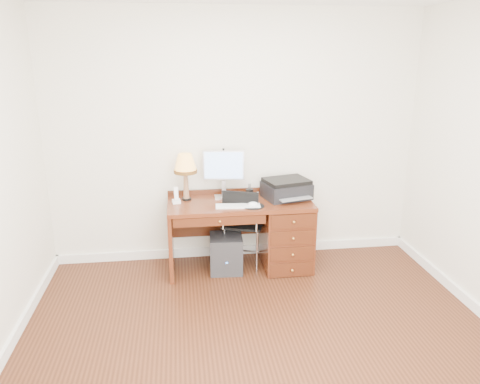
{
  "coord_description": "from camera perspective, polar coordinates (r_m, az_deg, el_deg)",
  "views": [
    {
      "loc": [
        -0.61,
        -3.19,
        2.28
      ],
      "look_at": [
        -0.03,
        1.2,
        0.92
      ],
      "focal_mm": 35.0,
      "sensor_mm": 36.0,
      "label": 1
    }
  ],
  "objects": [
    {
      "name": "leg_lamp",
      "position": [
        4.87,
        -6.68,
        3.13
      ],
      "size": [
        0.24,
        0.24,
        0.49
      ],
      "color": "black",
      "rests_on": "desk"
    },
    {
      "name": "monitor",
      "position": [
        4.95,
        -2.05,
        2.96
      ],
      "size": [
        0.44,
        0.17,
        0.51
      ],
      "rotation": [
        0.0,
        0.0,
        -0.14
      ],
      "color": "silver",
      "rests_on": "desk"
    },
    {
      "name": "room_shell",
      "position": [
        4.47,
        1.31,
        -12.83
      ],
      "size": [
        4.0,
        4.0,
        4.0
      ],
      "color": "silver",
      "rests_on": "ground"
    },
    {
      "name": "ground",
      "position": [
        3.97,
        2.78,
        -17.97
      ],
      "size": [
        4.0,
        4.0,
        0.0
      ],
      "primitive_type": "plane",
      "color": "#35180C",
      "rests_on": "ground"
    },
    {
      "name": "chair",
      "position": [
        4.99,
        0.57,
        -3.35
      ],
      "size": [
        0.53,
        0.53,
        0.88
      ],
      "rotation": [
        0.0,
        0.0,
        -0.33
      ],
      "color": "black",
      "rests_on": "ground"
    },
    {
      "name": "printer",
      "position": [
        4.99,
        5.67,
        0.42
      ],
      "size": [
        0.54,
        0.46,
        0.21
      ],
      "rotation": [
        0.0,
        0.0,
        0.25
      ],
      "color": "black",
      "rests_on": "desk"
    },
    {
      "name": "pen_cup",
      "position": [
        4.97,
        1.16,
        -0.21
      ],
      "size": [
        0.08,
        0.08,
        0.1
      ],
      "primitive_type": "cylinder",
      "color": "black",
      "rests_on": "desk"
    },
    {
      "name": "mouse_pad",
      "position": [
        4.73,
        1.58,
        -1.6
      ],
      "size": [
        0.23,
        0.23,
        0.05
      ],
      "color": "black",
      "rests_on": "desk"
    },
    {
      "name": "desk",
      "position": [
        5.05,
        3.62,
        -4.63
      ],
      "size": [
        1.5,
        0.67,
        0.75
      ],
      "color": "#5C2613",
      "rests_on": "ground"
    },
    {
      "name": "equipment_box",
      "position": [
        5.0,
        -1.71,
        -7.49
      ],
      "size": [
        0.36,
        0.36,
        0.39
      ],
      "primitive_type": "cube",
      "rotation": [
        0.0,
        0.0,
        -0.06
      ],
      "color": "black",
      "rests_on": "ground"
    },
    {
      "name": "phone",
      "position": [
        4.86,
        -7.78,
        -0.78
      ],
      "size": [
        0.09,
        0.09,
        0.17
      ],
      "rotation": [
        0.0,
        0.0,
        0.14
      ],
      "color": "white",
      "rests_on": "desk"
    },
    {
      "name": "keyboard",
      "position": [
        4.71,
        -0.25,
        -1.72
      ],
      "size": [
        0.46,
        0.16,
        0.02
      ],
      "primitive_type": "cube",
      "rotation": [
        0.0,
        0.0,
        -0.08
      ],
      "color": "white",
      "rests_on": "desk"
    }
  ]
}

